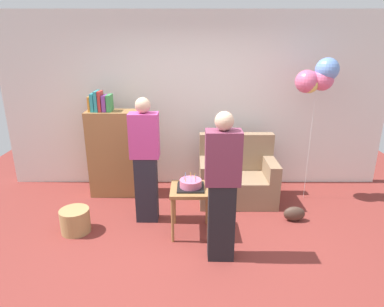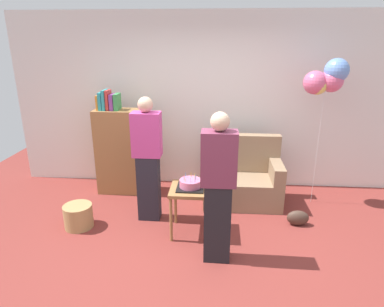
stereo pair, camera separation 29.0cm
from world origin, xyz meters
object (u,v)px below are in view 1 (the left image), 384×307
at_px(person_blowing_candles, 147,160).
at_px(balloon_bunch, 318,78).
at_px(couch, 238,178).
at_px(bookshelf, 117,152).
at_px(side_table, 192,195).
at_px(handbag, 296,214).
at_px(wicker_basket, 77,220).
at_px(birthday_cake, 192,184).
at_px(person_holding_cake, 224,188).

bearing_deg(person_blowing_candles, balloon_bunch, 24.60).
distance_m(couch, person_blowing_candles, 1.48).
xyz_separation_m(couch, bookshelf, (-1.81, 0.20, 0.34)).
distance_m(side_table, handbag, 1.45).
height_order(bookshelf, balloon_bunch, balloon_bunch).
bearing_deg(wicker_basket, side_table, -0.56).
distance_m(birthday_cake, handbag, 1.50).
distance_m(side_table, balloon_bunch, 2.36).
xyz_separation_m(bookshelf, handbag, (2.50, -0.85, -0.58)).
height_order(birthday_cake, person_holding_cake, person_holding_cake).
bearing_deg(birthday_cake, handbag, 11.52).
relative_size(person_holding_cake, wicker_basket, 4.53).
height_order(side_table, person_blowing_candles, person_blowing_candles).
xyz_separation_m(couch, wicker_basket, (-2.11, -0.92, -0.19)).
bearing_deg(bookshelf, wicker_basket, -105.17).
distance_m(couch, person_holding_cake, 1.55).
bearing_deg(birthday_cake, balloon_bunch, 30.19).
distance_m(couch, handbag, 0.98).
bearing_deg(couch, person_blowing_candles, -154.15).
height_order(couch, person_holding_cake, person_holding_cake).
xyz_separation_m(side_table, birthday_cake, (0.00, 0.00, 0.14)).
bearing_deg(birthday_cake, person_holding_cake, -56.68).
height_order(birthday_cake, wicker_basket, birthday_cake).
height_order(birthday_cake, person_blowing_candles, person_blowing_candles).
bearing_deg(balloon_bunch, person_holding_cake, -132.83).
relative_size(bookshelf, birthday_cake, 4.97).
bearing_deg(person_holding_cake, couch, -90.60).
bearing_deg(person_blowing_candles, birthday_cake, -21.18).
distance_m(wicker_basket, handbag, 2.81).
relative_size(birthday_cake, person_blowing_candles, 0.20).
bearing_deg(person_blowing_candles, bookshelf, 132.56).
height_order(side_table, wicker_basket, side_table).
bearing_deg(person_blowing_candles, side_table, -21.18).
bearing_deg(wicker_basket, balloon_bunch, 17.36).
distance_m(bookshelf, person_blowing_candles, 1.00).
bearing_deg(person_holding_cake, wicker_basket, -2.96).
distance_m(couch, wicker_basket, 2.31).
bearing_deg(bookshelf, balloon_bunch, -2.71).
relative_size(bookshelf, person_holding_cake, 0.98).
relative_size(couch, side_table, 1.83).
bearing_deg(balloon_bunch, couch, -176.16).
relative_size(bookshelf, side_table, 2.64).
height_order(couch, birthday_cake, couch).
height_order(side_table, handbag, side_table).
distance_m(couch, birthday_cake, 1.19).
bearing_deg(person_blowing_candles, wicker_basket, -152.20).
relative_size(birthday_cake, handbag, 1.14).
xyz_separation_m(couch, person_holding_cake, (-0.35, -1.43, 0.49)).
height_order(person_blowing_candles, wicker_basket, person_blowing_candles).
bearing_deg(person_holding_cake, handbag, -129.89).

